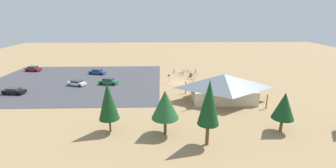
{
  "coord_description": "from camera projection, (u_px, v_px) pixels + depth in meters",
  "views": [
    {
      "loc": [
        4.63,
        55.51,
        16.46
      ],
      "look_at": [
        3.16,
        5.15,
        1.2
      ],
      "focal_mm": 25.48,
      "sensor_mm": 36.0,
      "label": 1
    }
  ],
  "objects": [
    {
      "name": "car_maroon_far_end",
      "position": [
        33.0,
        69.0,
        68.86
      ],
      "size": [
        4.65,
        2.88,
        1.44
      ],
      "color": "maroon",
      "rests_on": "parking_lot_asphalt"
    },
    {
      "name": "pine_far_west",
      "position": [
        209.0,
        103.0,
        29.22
      ],
      "size": [
        2.73,
        2.73,
        8.73
      ],
      "color": "brown",
      "rests_on": "ground"
    },
    {
      "name": "bicycle_red_trailside",
      "position": [
        195.0,
        71.0,
        67.08
      ],
      "size": [
        0.62,
        1.67,
        0.85
      ],
      "color": "black",
      "rests_on": "ground"
    },
    {
      "name": "pine_center",
      "position": [
        108.0,
        101.0,
        32.83
      ],
      "size": [
        2.86,
        2.86,
        7.36
      ],
      "color": "brown",
      "rests_on": "ground"
    },
    {
      "name": "bicycle_green_back_row",
      "position": [
        243.0,
        88.0,
        52.45
      ],
      "size": [
        1.7,
        0.48,
        0.8
      ],
      "color": "black",
      "rests_on": "ground"
    },
    {
      "name": "bicycle_yellow_lone_east",
      "position": [
        186.0,
        71.0,
        67.82
      ],
      "size": [
        1.7,
        0.69,
        0.87
      ],
      "color": "black",
      "rests_on": "ground"
    },
    {
      "name": "visitor_at_bikes",
      "position": [
        255.0,
        87.0,
        51.94
      ],
      "size": [
        0.36,
        0.36,
        1.59
      ],
      "color": "#2D3347",
      "rests_on": "ground"
    },
    {
      "name": "lot_sign",
      "position": [
        169.0,
        77.0,
        57.17
      ],
      "size": [
        0.56,
        0.08,
        2.2
      ],
      "color": "#99999E",
      "rests_on": "ground"
    },
    {
      "name": "pine_west",
      "position": [
        165.0,
        105.0,
        32.3
      ],
      "size": [
        3.77,
        3.77,
        6.44
      ],
      "color": "brown",
      "rests_on": "ground"
    },
    {
      "name": "visitor_near_lot",
      "position": [
        245.0,
        83.0,
        54.03
      ],
      "size": [
        0.36,
        0.36,
        1.78
      ],
      "color": "#2D3347",
      "rests_on": "ground"
    },
    {
      "name": "bicycle_teal_yard_center",
      "position": [
        183.0,
        72.0,
        66.18
      ],
      "size": [
        0.56,
        1.65,
        0.85
      ],
      "color": "black",
      "rests_on": "ground"
    },
    {
      "name": "bicycle_silver_lone_west",
      "position": [
        193.0,
        75.0,
        63.61
      ],
      "size": [
        1.6,
        0.79,
        0.84
      ],
      "color": "black",
      "rests_on": "ground"
    },
    {
      "name": "parking_lot_asphalt",
      "position": [
        75.0,
        82.0,
        58.53
      ],
      "size": [
        41.76,
        33.89,
        0.05
      ],
      "primitive_type": "cube",
      "color": "#424247",
      "rests_on": "ground"
    },
    {
      "name": "bicycle_white_edge_north",
      "position": [
        189.0,
        72.0,
        66.33
      ],
      "size": [
        1.49,
        0.83,
        0.82
      ],
      "color": "black",
      "rests_on": "ground"
    },
    {
      "name": "bicycle_silver_edge_south",
      "position": [
        192.0,
        81.0,
        57.67
      ],
      "size": [
        1.14,
        1.39,
        0.86
      ],
      "color": "black",
      "rests_on": "ground"
    },
    {
      "name": "bicycle_black_mid_cluster",
      "position": [
        190.0,
        78.0,
        60.6
      ],
      "size": [
        1.66,
        0.63,
        0.81
      ],
      "color": "black",
      "rests_on": "ground"
    },
    {
      "name": "bicycle_purple_yard_left",
      "position": [
        181.0,
        74.0,
        64.57
      ],
      "size": [
        1.54,
        0.79,
        0.85
      ],
      "color": "black",
      "rests_on": "ground"
    },
    {
      "name": "car_blue_back_corner",
      "position": [
        97.0,
        72.0,
        65.58
      ],
      "size": [
        4.88,
        3.13,
        1.4
      ],
      "color": "#1E42B2",
      "rests_on": "parking_lot_asphalt"
    },
    {
      "name": "bicycle_orange_by_bin",
      "position": [
        174.0,
        71.0,
        67.24
      ],
      "size": [
        0.48,
        1.67,
        0.79
      ],
      "color": "black",
      "rests_on": "ground"
    },
    {
      "name": "car_green_front_row",
      "position": [
        108.0,
        81.0,
        56.3
      ],
      "size": [
        4.58,
        2.72,
        1.49
      ],
      "color": "#1E6B3D",
      "rests_on": "parking_lot_asphalt"
    },
    {
      "name": "ground",
      "position": [
        180.0,
        82.0,
        58.01
      ],
      "size": [
        160.0,
        160.0,
        0.0
      ],
      "primitive_type": "plane",
      "color": "#9E7F56",
      "rests_on": "ground"
    },
    {
      "name": "car_black_near_entry",
      "position": [
        14.0,
        91.0,
        49.62
      ],
      "size": [
        4.67,
        2.55,
        1.32
      ],
      "color": "black",
      "rests_on": "parking_lot_asphalt"
    },
    {
      "name": "bike_pavilion",
      "position": [
        223.0,
        86.0,
        45.45
      ],
      "size": [
        13.78,
        8.98,
        5.26
      ],
      "color": "beige",
      "rests_on": "ground"
    },
    {
      "name": "trash_bin",
      "position": [
        191.0,
        75.0,
        63.12
      ],
      "size": [
        0.6,
        0.6,
        0.9
      ],
      "primitive_type": "cylinder",
      "color": "brown",
      "rests_on": "ground"
    },
    {
      "name": "pine_mideast",
      "position": [
        284.0,
        106.0,
        33.18
      ],
      "size": [
        3.05,
        3.05,
        5.88
      ],
      "color": "brown",
      "rests_on": "ground"
    },
    {
      "name": "bicycle_blue_front_row",
      "position": [
        235.0,
        86.0,
        54.38
      ],
      "size": [
        0.48,
        1.6,
        0.79
      ],
      "color": "black",
      "rests_on": "ground"
    },
    {
      "name": "car_white_aisle_side",
      "position": [
        77.0,
        83.0,
        55.32
      ],
      "size": [
        4.59,
        3.16,
        1.26
      ],
      "color": "white",
      "rests_on": "parking_lot_asphalt"
    }
  ]
}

